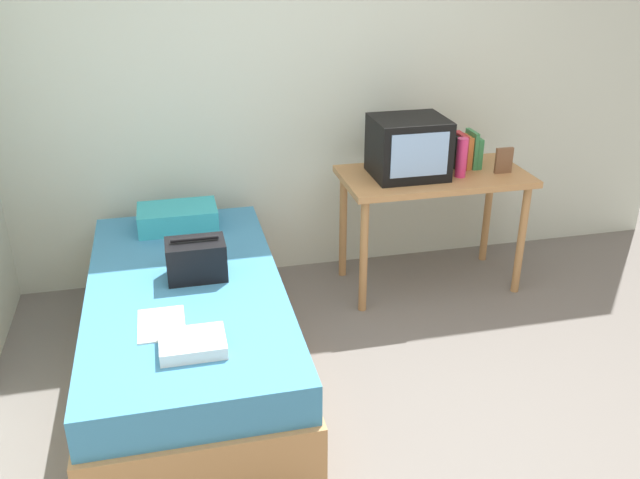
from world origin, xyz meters
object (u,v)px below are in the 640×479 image
at_px(book_row, 466,151).
at_px(remote_dark, 220,339).
at_px(pillow, 178,217).
at_px(magazine, 161,324).
at_px(picture_frame, 504,160).
at_px(handbag, 196,259).
at_px(desk, 433,188).
at_px(bed, 189,330).
at_px(water_bottle, 461,158).
at_px(tv, 408,147).
at_px(folded_towel, 193,344).

bearing_deg(book_row, remote_dark, -142.98).
distance_m(pillow, magazine, 1.10).
relative_size(picture_frame, handbag, 0.54).
bearing_deg(picture_frame, desk, 168.17).
distance_m(picture_frame, pillow, 2.03).
bearing_deg(magazine, pillow, 83.51).
height_order(bed, picture_frame, picture_frame).
bearing_deg(remote_dark, water_bottle, 35.02).
height_order(tv, water_bottle, tv).
relative_size(water_bottle, handbag, 0.81).
bearing_deg(desk, handbag, -159.05).
relative_size(desk, handbag, 3.87).
bearing_deg(folded_towel, water_bottle, 33.99).
xyz_separation_m(picture_frame, remote_dark, (-1.88, -1.12, -0.31)).
height_order(bed, tv, tv).
bearing_deg(handbag, bed, -133.93).
relative_size(water_bottle, folded_towel, 0.87).
height_order(picture_frame, remote_dark, picture_frame).
distance_m(bed, water_bottle, 1.91).
height_order(book_row, handbag, book_row).
bearing_deg(tv, remote_dark, -136.61).
xyz_separation_m(bed, picture_frame, (2.01, 0.57, 0.59)).
xyz_separation_m(desk, picture_frame, (0.42, -0.09, 0.18)).
bearing_deg(pillow, remote_dark, -84.50).
height_order(tv, picture_frame, tv).
relative_size(bed, folded_towel, 7.14).
relative_size(desk, pillow, 2.50).
relative_size(pillow, handbag, 1.54).
bearing_deg(water_bottle, picture_frame, 0.94).
bearing_deg(book_row, pillow, 179.73).
xyz_separation_m(bed, book_row, (1.82, 0.72, 0.62)).
distance_m(desk, folded_towel, 2.02).
height_order(bed, folded_towel, folded_towel).
bearing_deg(pillow, folded_towel, -89.82).
distance_m(book_row, picture_frame, 0.24).
relative_size(desk, folded_towel, 4.14).
height_order(handbag, folded_towel, handbag).
relative_size(water_bottle, magazine, 0.84).
xyz_separation_m(book_row, magazine, (-1.94, -1.09, -0.35)).
relative_size(tv, remote_dark, 2.82).
xyz_separation_m(bed, tv, (1.41, 0.66, 0.69)).
bearing_deg(tv, picture_frame, -8.77).
height_order(remote_dark, folded_towel, folded_towel).
bearing_deg(folded_towel, desk, 38.21).
bearing_deg(bed, desk, 22.36).
xyz_separation_m(tv, magazine, (-1.53, -1.02, -0.42)).
relative_size(tv, picture_frame, 2.72).
relative_size(magazine, remote_dark, 1.86).
bearing_deg(picture_frame, folded_towel, -149.91).
height_order(desk, remote_dark, desk).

